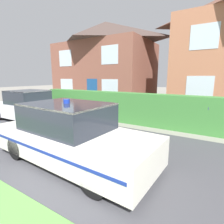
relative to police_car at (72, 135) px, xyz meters
The scene contains 6 objects.
road_strip 1.30m from the police_car, 71.89° to the left, with size 28.00×5.07×0.01m, color #424247.
garden_hedge 4.47m from the police_car, 89.28° to the left, with size 12.06×0.62×1.47m, color #3D7F38.
police_car is the anchor object (origin of this frame).
neighbour_car_near 5.77m from the police_car, 157.72° to the left, with size 3.94×1.94×1.54m.
house_left 12.39m from the police_car, 119.58° to the left, with size 8.41×5.82×6.98m.
wheelie_bin 5.49m from the police_car, 56.52° to the left, with size 0.76×0.85×1.11m.
Camera 1 is at (2.86, -0.80, 2.20)m, focal length 28.00 mm.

